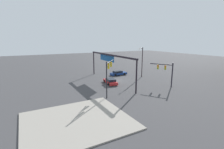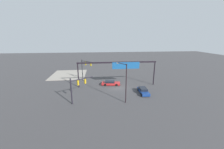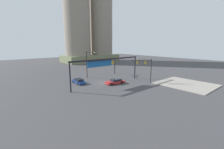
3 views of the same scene
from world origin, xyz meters
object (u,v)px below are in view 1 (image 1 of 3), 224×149
Objects in this scene: streetlamp_curved_arm at (142,60)px; sedan_car_approaching at (110,81)px; sedan_car_waiting_far at (118,73)px; traffic_signal_opposite_side at (166,70)px; traffic_signal_near_corner at (108,71)px.

streetlamp_curved_arm is 11.01m from sedan_car_approaching.
sedan_car_approaching is 9.27m from sedan_car_waiting_far.
sedan_car_waiting_far is (-14.23, -3.06, -2.86)m from traffic_signal_opposite_side.
streetlamp_curved_arm is 1.53× the size of sedan_car_approaching.
traffic_signal_opposite_side is at bearing -120.34° from sedan_car_approaching.
traffic_signal_near_corner reaches higher than sedan_car_waiting_far.
traffic_signal_opposite_side is 9.20m from streetlamp_curved_arm.
streetlamp_curved_arm is 7.57m from sedan_car_waiting_far.
traffic_signal_near_corner is 1.21× the size of traffic_signal_opposite_side.
sedan_car_approaching is (-6.73, 4.00, -3.82)m from traffic_signal_near_corner.
sedan_car_waiting_far is (-6.88, 6.22, -0.00)m from sedan_car_approaching.
traffic_signal_opposite_side is at bearing -75.82° from sedan_car_waiting_far.
traffic_signal_near_corner is 17.44m from sedan_car_waiting_far.
sedan_car_approaching is at bearing 18.91° from traffic_signal_opposite_side.
sedan_car_waiting_far is (-5.14, -3.90, -3.96)m from streetlamp_curved_arm.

